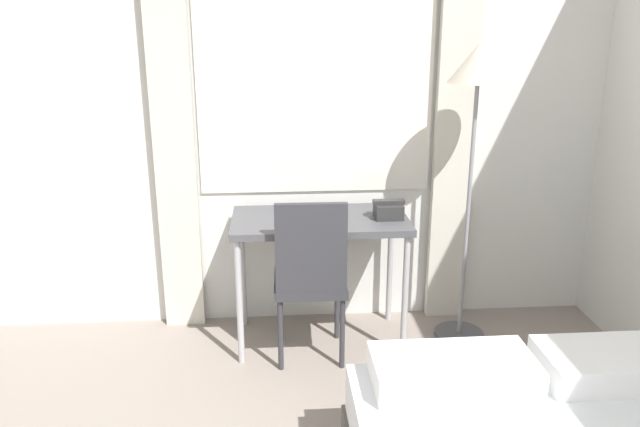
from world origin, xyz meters
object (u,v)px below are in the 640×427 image
at_px(desk, 320,230).
at_px(standing_lamp, 476,98).
at_px(desk_chair, 310,273).
at_px(book, 316,214).
at_px(telephone, 388,210).

distance_m(desk, standing_lamp, 1.14).
relative_size(desk, desk_chair, 1.04).
bearing_deg(book, telephone, -7.20).
distance_m(standing_lamp, book, 1.10).
height_order(telephone, book, telephone).
height_order(standing_lamp, book, standing_lamp).
xyz_separation_m(standing_lamp, telephone, (-0.47, -0.00, -0.63)).
bearing_deg(desk, standing_lamp, -1.99).
relative_size(standing_lamp, book, 6.01).
relative_size(desk, telephone, 5.59).
height_order(desk_chair, standing_lamp, standing_lamp).
distance_m(desk_chair, standing_lamp, 1.32).
relative_size(telephone, book, 0.62).
relative_size(standing_lamp, telephone, 9.73).
distance_m(desk_chair, book, 0.36).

